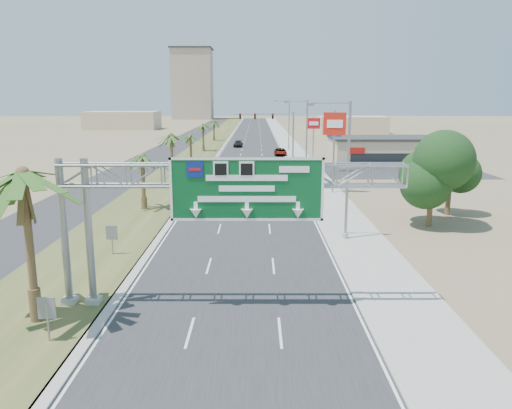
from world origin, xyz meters
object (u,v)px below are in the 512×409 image
object	(u,v)px
palm_near	(23,174)
signal_mast	(281,131)
pole_sign_blue	(334,128)
sign_gantry	(214,187)
car_far	(238,144)
pole_sign_red_near	(335,129)
pole_sign_red_far	(314,126)
car_mid_lane	(239,176)
car_right_lane	(280,152)
store_building	(389,151)
car_left_lane	(227,181)

from	to	relation	value
palm_near	signal_mast	xyz separation A→B (m)	(14.37, 63.97, -2.08)
pole_sign_blue	palm_near	bearing A→B (deg)	-113.32
sign_gantry	car_far	world-z (taller)	sign_gantry
signal_mast	car_far	xyz separation A→B (m)	(-8.17, 22.48, -4.20)
pole_sign_red_near	pole_sign_blue	bearing A→B (deg)	81.22
sign_gantry	car_far	xyz separation A→B (m)	(-1.94, 84.52, -5.41)
pole_sign_red_far	pole_sign_red_near	bearing A→B (deg)	-92.39
sign_gantry	pole_sign_red_far	bearing A→B (deg)	79.31
car_mid_lane	car_right_lane	distance (m)	30.51
palm_near	store_building	size ratio (longest dim) A/B	0.46
pole_sign_red_near	pole_sign_red_far	bearing A→B (deg)	87.61
sign_gantry	car_mid_lane	size ratio (longest dim) A/B	3.80
car_far	car_mid_lane	bearing A→B (deg)	-84.25
sign_gantry	pole_sign_red_near	distance (m)	32.30
sign_gantry	pole_sign_red_near	xyz separation A→B (m)	(10.38, 30.57, 0.98)
car_left_lane	pole_sign_red_far	distance (m)	30.90
pole_sign_blue	car_far	bearing A→B (deg)	111.51
store_building	car_right_lane	size ratio (longest dim) A/B	3.79
sign_gantry	car_mid_lane	distance (m)	38.43
car_mid_lane	pole_sign_red_far	bearing A→B (deg)	68.64
signal_mast	car_right_lane	distance (m)	7.17
sign_gantry	pole_sign_red_far	world-z (taller)	sign_gantry
palm_near	car_left_lane	size ratio (longest dim) A/B	1.86
signal_mast	car_far	bearing A→B (deg)	109.98
car_far	pole_sign_blue	xyz separation A→B (m)	(14.84, -37.65, 5.49)
signal_mast	pole_sign_red_near	bearing A→B (deg)	-82.50
car_mid_lane	pole_sign_red_near	world-z (taller)	pole_sign_red_near
signal_mast	pole_sign_red_far	distance (m)	5.51
store_building	pole_sign_blue	size ratio (longest dim) A/B	2.20
car_far	sign_gantry	bearing A→B (deg)	-85.20
sign_gantry	car_right_lane	xyz separation A→B (m)	(6.40, 67.87, -5.40)
pole_sign_red_near	pole_sign_red_far	size ratio (longest dim) A/B	1.24
pole_sign_red_near	pole_sign_blue	xyz separation A→B (m)	(2.52, 16.30, -0.89)
car_left_lane	pole_sign_blue	distance (m)	19.77
sign_gantry	car_mid_lane	world-z (taller)	sign_gantry
palm_near	car_mid_lane	distance (m)	41.25
car_far	pole_sign_blue	world-z (taller)	pole_sign_blue
signal_mast	car_mid_lane	distance (m)	25.15
store_building	pole_sign_red_far	world-z (taller)	pole_sign_red_far
store_building	pole_sign_red_far	size ratio (longest dim) A/B	2.50
palm_near	car_right_lane	distance (m)	71.56
pole_sign_red_far	car_far	bearing A→B (deg)	121.09
palm_near	pole_sign_blue	xyz separation A→B (m)	(21.04, 48.80, -0.79)
car_left_lane	car_right_lane	xyz separation A→B (m)	(7.86, 33.48, -0.11)
store_building	pole_sign_blue	bearing A→B (deg)	-137.84
car_left_lane	store_building	bearing A→B (deg)	34.58
sign_gantry	car_far	bearing A→B (deg)	91.31
sign_gantry	pole_sign_blue	bearing A→B (deg)	74.61
car_right_lane	pole_sign_blue	distance (m)	22.65
palm_near	pole_sign_red_far	bearing A→B (deg)	72.75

